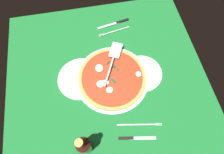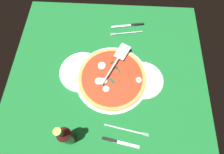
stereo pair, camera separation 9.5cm
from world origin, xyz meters
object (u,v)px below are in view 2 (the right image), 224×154
object	(u,v)px
place_setting_far	(128,29)
pizza_server	(117,61)
dinner_plate_left	(82,72)
dinner_plate_right	(143,80)
place_setting_near	(122,136)
pizza	(112,77)
beer_bottle	(66,136)

from	to	relation	value
place_setting_far	pizza_server	bearing A→B (deg)	65.79
dinner_plate_left	dinner_plate_right	world-z (taller)	same
dinner_plate_left	pizza_server	size ratio (longest dim) A/B	0.93
dinner_plate_right	place_setting_near	world-z (taller)	place_setting_near
dinner_plate_left	place_setting_far	world-z (taller)	place_setting_far
dinner_plate_right	pizza_server	bearing A→B (deg)	148.47
pizza	place_setting_near	world-z (taller)	pizza
place_setting_far	place_setting_near	bearing A→B (deg)	78.11
pizza_server	place_setting_far	size ratio (longest dim) A/B	1.23
dinner_plate_left	place_setting_near	world-z (taller)	place_setting_near
place_setting_far	beer_bottle	xyz separation A→B (cm)	(-25.79, -64.42, 8.83)
pizza_server	beer_bottle	world-z (taller)	beer_bottle
pizza	beer_bottle	size ratio (longest dim) A/B	1.54
dinner_plate_right	place_setting_far	distance (cm)	34.40
pizza	place_setting_far	xyz separation A→B (cm)	(8.32, 33.10, -1.32)
place_setting_far	pizza	bearing A→B (deg)	65.94
pizza	dinner_plate_left	bearing A→B (deg)	169.81
place_setting_near	place_setting_far	distance (cm)	62.34
dinner_plate_left	beer_bottle	bearing A→B (deg)	-91.86
pizza	pizza_server	world-z (taller)	pizza_server
dinner_plate_left	place_setting_near	size ratio (longest dim) A/B	1.07
dinner_plate_left	beer_bottle	size ratio (longest dim) A/B	1.04
dinner_plate_right	place_setting_near	distance (cm)	30.69
dinner_plate_right	pizza	bearing A→B (deg)	178.94
beer_bottle	dinner_plate_left	bearing A→B (deg)	88.14
dinner_plate_left	pizza_server	bearing A→B (deg)	16.96
pizza_server	beer_bottle	size ratio (longest dim) A/B	1.12
pizza	place_setting_far	bearing A→B (deg)	75.89
dinner_plate_left	pizza	xyz separation A→B (cm)	(16.35, -2.94, 1.18)
dinner_plate_left	place_setting_far	distance (cm)	38.97
place_setting_near	beer_bottle	world-z (taller)	beer_bottle
place_setting_near	beer_bottle	xyz separation A→B (cm)	(-23.67, -2.12, 8.84)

